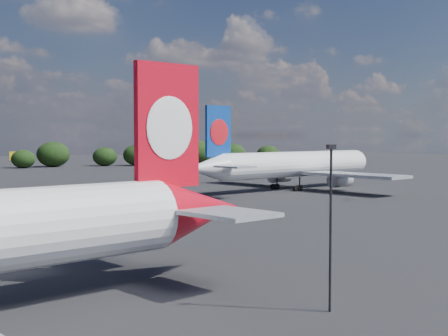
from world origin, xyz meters
name	(u,v)px	position (x,y,z in m)	size (l,w,h in m)	color
ground	(6,207)	(0.00, 60.00, 0.00)	(500.00, 500.00, 0.00)	black
china_southern_airliner	(289,165)	(54.84, 69.21, 5.00)	(49.24, 47.27, 16.43)	white
apron_lamp_post	(331,218)	(14.53, -8.23, 5.87)	(0.55, 0.30, 10.46)	black
billboard_yellow	(17,156)	(12.00, 182.00, 3.87)	(5.00, 0.30, 5.50)	yellow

